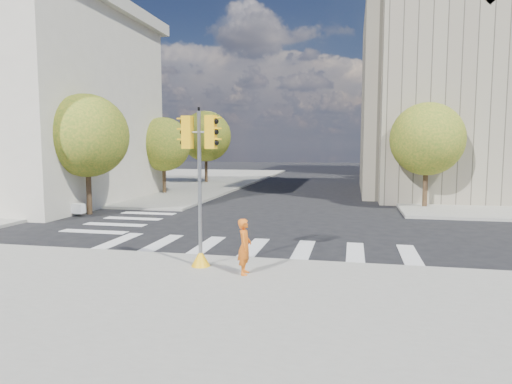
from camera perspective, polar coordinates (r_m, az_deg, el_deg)
ground at (r=18.62m, az=1.40°, el=-5.62°), size 160.00×160.00×0.00m
sidewalk_near at (r=8.52m, az=-13.29°, el=-19.57°), size 30.00×14.00×0.15m
sidewalk_far_left at (r=49.89m, az=-15.92°, el=1.48°), size 28.00×40.00×0.15m
tree_lw_near at (r=25.95m, az=-20.39°, el=6.60°), size 4.40×4.40×6.41m
tree_lw_mid at (r=34.81m, az=-11.48°, el=5.86°), size 4.00×4.00×5.77m
tree_lw_far at (r=44.17m, az=-6.29°, el=6.93°), size 4.80×4.80×6.95m
tree_re_near at (r=28.24m, az=20.60°, el=6.20°), size 4.20×4.20×6.16m
tree_re_mid at (r=40.15m, az=18.08°, el=6.52°), size 4.60×4.60×6.66m
tree_re_far at (r=52.09m, az=16.69°, el=5.82°), size 4.00×4.00×5.88m
lamp_near at (r=32.28m, az=20.46°, el=7.06°), size 0.35×0.18×8.11m
lamp_far at (r=46.17m, az=17.94°, el=6.68°), size 0.35×0.18×8.11m
traffic_signal at (r=13.39m, az=-7.03°, el=-0.99°), size 1.08×0.56×4.64m
photographer at (r=12.66m, az=-1.44°, el=-6.83°), size 0.43×0.60×1.56m
planter_wall at (r=27.33m, az=-25.88°, el=-1.67°), size 6.01×0.73×0.50m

